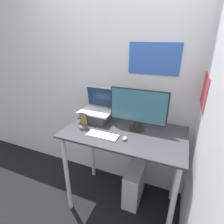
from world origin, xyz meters
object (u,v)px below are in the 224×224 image
keyboard (102,135)px  monitor (138,110)px  cell_phone (84,125)px  computer_tower (134,184)px  mouse (125,138)px  laptop (97,113)px

keyboard → monitor: bearing=44.6°
cell_phone → computer_tower: bearing=24.4°
keyboard → computer_tower: bearing=47.0°
mouse → computer_tower: size_ratio=0.15×
monitor → keyboard: bearing=-135.4°
keyboard → mouse: size_ratio=4.60×
monitor → laptop: bearing=177.0°
monitor → computer_tower: 0.94m
computer_tower → mouse: bearing=-101.3°
keyboard → mouse: (0.21, 0.02, 0.01)m
laptop → mouse: size_ratio=5.45×
mouse → computer_tower: (0.05, 0.26, -0.75)m
laptop → keyboard: 0.35m
laptop → keyboard: size_ratio=1.19×
mouse → computer_tower: mouse is taller
laptop → keyboard: laptop is taller
monitor → keyboard: monitor is taller
mouse → computer_tower: 0.80m
monitor → mouse: 0.30m
cell_phone → monitor: bearing=21.8°
laptop → monitor: monitor is taller
laptop → cell_phone: bearing=-98.1°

